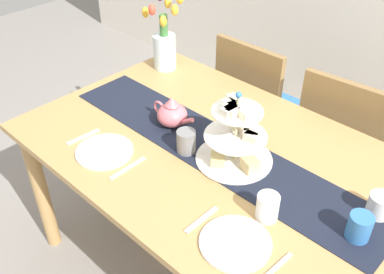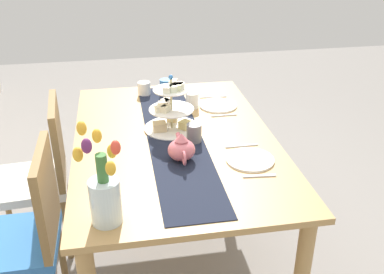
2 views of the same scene
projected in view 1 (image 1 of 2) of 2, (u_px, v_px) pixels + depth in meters
The scene contains 18 objects.
ground_plane at pixel (209, 267), 2.23m from camera, with size 8.00×8.00×0.00m, color gray.
dining_table at pixel (213, 168), 1.83m from camera, with size 1.58×1.03×0.77m.
chair_left at pixel (257, 104), 2.53m from camera, with size 0.42×0.42×0.91m.
chair_right at pixel (343, 144), 2.23m from camera, with size 0.45×0.45×0.91m.
table_runner at pixel (213, 148), 1.77m from camera, with size 1.47×0.28×0.00m, color black.
tiered_cake_stand at pixel (237, 137), 1.65m from camera, with size 0.30×0.30×0.30m.
teapot at pixel (172, 114), 1.87m from camera, with size 0.24×0.13×0.14m.
tulip_vase at pixel (164, 43), 2.26m from camera, with size 0.20×0.16×0.40m.
cream_jug at pixel (379, 206), 1.45m from camera, with size 0.08×0.08×0.09m, color white.
dinner_plate_left at pixel (104, 151), 1.75m from camera, with size 0.23×0.23×0.01m, color white.
fork_left at pixel (83, 137), 1.83m from camera, with size 0.02×0.15×0.01m, color silver.
knife_left at pixel (128, 168), 1.67m from camera, with size 0.01×0.17×0.01m, color silver.
dinner_plate_right at pixel (235, 243), 1.37m from camera, with size 0.23×0.23×0.01m, color white.
fork_right at pixel (201, 220), 1.46m from camera, with size 0.02×0.15×0.01m, color silver.
knife_right at pixel (273, 270), 1.30m from camera, with size 0.01×0.17×0.01m, color silver.
mug_grey at pixel (186, 142), 1.72m from camera, with size 0.08×0.08×0.10m, color slate.
mug_white_text at pixel (267, 207), 1.44m from camera, with size 0.08×0.08×0.10m, color white.
mug_orange at pixel (359, 227), 1.37m from camera, with size 0.08×0.08×0.10m, color #3370B7.
Camera 1 is at (0.90, -1.07, 1.86)m, focal length 40.99 mm.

